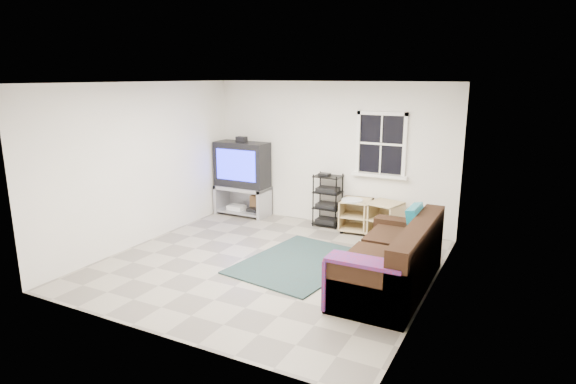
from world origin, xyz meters
The scene contains 8 objects.
room centered at (0.95, 2.27, 1.48)m, with size 4.60×4.62×4.60m.
tv_unit centered at (-1.72, 2.01, 0.85)m, with size 1.06×0.53×1.55m.
av_rack centered at (0.05, 2.10, 0.42)m, with size 0.48×0.35×0.97m.
side_table_left centered at (1.17, 2.01, 0.32)m, with size 0.62×0.62×0.60m.
side_table_right centered at (0.63, 2.04, 0.34)m, with size 0.58×0.59×0.61m.
sofa centered at (1.84, 0.01, 0.35)m, with size 0.96×2.15×0.98m.
shag_rug centered at (0.41, 0.21, 0.01)m, with size 1.43×1.96×0.02m, color black.
paper_bag centered at (-1.48, 2.17, 0.19)m, with size 0.26×0.17×0.38m, color olive.
Camera 1 is at (3.31, -5.76, 2.69)m, focal length 30.00 mm.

